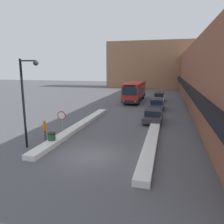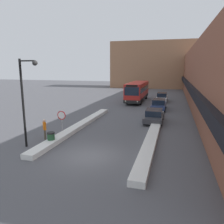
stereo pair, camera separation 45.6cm
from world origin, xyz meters
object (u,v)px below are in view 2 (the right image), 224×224
at_px(parked_car_back, 162,97).
at_px(stop_sign, 62,118).
at_px(city_bus, 137,91).
at_px(parked_car_front, 154,116).
at_px(parked_car_middle, 159,104).
at_px(street_lamp, 26,94).
at_px(trash_bin, 51,138).
at_px(pedestrian, 45,127).

relative_size(parked_car_back, stop_sign, 2.18).
bearing_deg(city_bus, parked_car_front, -73.79).
xyz_separation_m(city_bus, parked_car_middle, (4.15, -6.83, -1.04)).
distance_m(stop_sign, street_lamp, 4.14).
xyz_separation_m(parked_car_front, parked_car_middle, (0.00, 7.44, 0.05)).
relative_size(stop_sign, street_lamp, 0.34).
xyz_separation_m(stop_sign, trash_bin, (0.32, -2.32, -1.07)).
relative_size(city_bus, stop_sign, 5.12).
height_order(parked_car_front, parked_car_middle, parked_car_middle).
relative_size(street_lamp, pedestrian, 3.87).
relative_size(parked_car_middle, street_lamp, 0.76).
height_order(parked_car_middle, stop_sign, stop_sign).
bearing_deg(street_lamp, trash_bin, 36.79).
relative_size(parked_car_middle, parked_car_back, 1.03).
xyz_separation_m(parked_car_middle, parked_car_back, (0.00, 7.92, 0.01)).
xyz_separation_m(stop_sign, pedestrian, (-0.83, -1.35, -0.56)).
xyz_separation_m(city_bus, trash_bin, (-2.74, -23.57, -1.30)).
xyz_separation_m(parked_car_middle, trash_bin, (-6.89, -16.73, -0.26)).
bearing_deg(trash_bin, parked_car_middle, 67.61).
bearing_deg(parked_car_front, street_lamp, -128.51).
relative_size(parked_car_front, pedestrian, 2.70).
bearing_deg(trash_bin, stop_sign, 97.82).
height_order(pedestrian, trash_bin, pedestrian).
height_order(city_bus, parked_car_front, city_bus).
bearing_deg(parked_car_front, parked_car_middle, 90.00).
xyz_separation_m(city_bus, stop_sign, (-3.06, -21.25, -0.23)).
bearing_deg(parked_car_front, parked_car_back, 90.00).
distance_m(pedestrian, trash_bin, 1.59).
height_order(city_bus, parked_car_middle, city_bus).
distance_m(city_bus, parked_car_middle, 8.06).
xyz_separation_m(parked_car_middle, street_lamp, (-8.14, -17.66, 3.20)).
height_order(parked_car_front, street_lamp, street_lamp).
relative_size(parked_car_middle, stop_sign, 2.25).
distance_m(city_bus, parked_car_front, 14.90).
bearing_deg(parked_car_middle, city_bus, 121.26).
bearing_deg(city_bus, parked_car_back, 14.67).
bearing_deg(parked_car_back, parked_car_middle, -90.00).
bearing_deg(parked_car_front, trash_bin, -126.56).
relative_size(parked_car_front, street_lamp, 0.70).
relative_size(stop_sign, pedestrian, 1.30).
height_order(street_lamp, trash_bin, street_lamp).
height_order(parked_car_middle, trash_bin, parked_car_middle).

